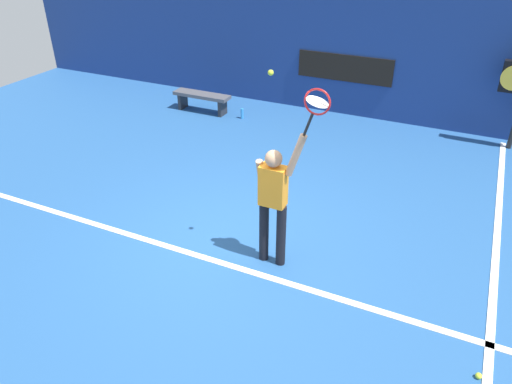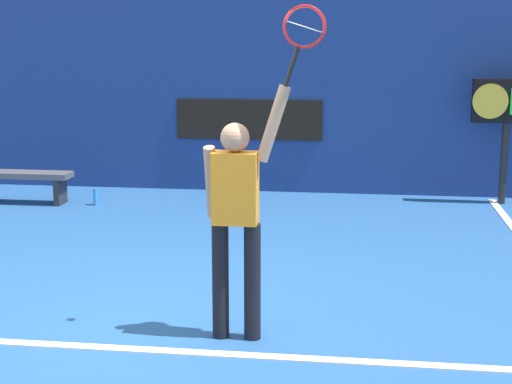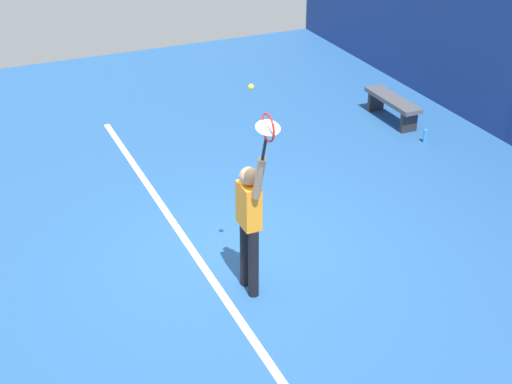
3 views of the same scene
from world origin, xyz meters
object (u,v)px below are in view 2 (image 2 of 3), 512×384
at_px(tennis_player, 236,212).
at_px(scoreboard_clock, 507,107).
at_px(tennis_racket, 303,31).
at_px(court_bench, 22,180).
at_px(water_bottle, 96,197).

relative_size(tennis_player, scoreboard_clock, 1.13).
relative_size(tennis_player, tennis_racket, 3.16).
bearing_deg(court_bench, scoreboard_clock, 7.47).
bearing_deg(water_bottle, scoreboard_clock, 8.86).
bearing_deg(tennis_racket, court_bench, 133.40).
bearing_deg(water_bottle, tennis_racket, -54.60).
bearing_deg(scoreboard_clock, tennis_player, -118.29).
bearing_deg(tennis_racket, tennis_player, 179.51).
height_order(court_bench, water_bottle, court_bench).
bearing_deg(scoreboard_clock, court_bench, -172.53).
distance_m(scoreboard_clock, court_bench, 6.85).
xyz_separation_m(tennis_player, scoreboard_clock, (2.91, 5.41, 0.35)).
height_order(tennis_racket, scoreboard_clock, tennis_racket).
distance_m(tennis_racket, water_bottle, 6.00).
relative_size(tennis_player, court_bench, 1.41).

